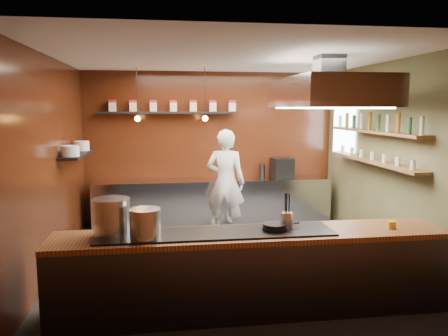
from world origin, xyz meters
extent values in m
plane|color=black|center=(0.00, 0.00, 0.00)|extent=(5.00, 5.00, 0.00)
plane|color=#351409|center=(0.00, 2.50, 1.50)|extent=(5.00, 0.00, 5.00)
plane|color=#351409|center=(-2.50, 0.00, 1.50)|extent=(0.00, 5.00, 5.00)
plane|color=#4D4E2C|center=(2.50, 0.00, 1.50)|extent=(0.00, 5.00, 5.00)
plane|color=silver|center=(0.00, 0.00, 3.00)|extent=(5.00, 5.00, 0.00)
plane|color=white|center=(2.45, 1.70, 1.90)|extent=(0.00, 1.00, 1.00)
cube|color=silver|center=(0.00, 2.17, 0.45)|extent=(4.60, 0.65, 0.90)
cube|color=#38383D|center=(0.00, -1.60, 0.43)|extent=(4.40, 0.70, 0.86)
cube|color=brown|center=(0.00, -1.60, 0.89)|extent=(4.40, 0.72, 0.06)
cube|color=black|center=(-0.40, -1.60, 0.93)|extent=(2.60, 0.55, 0.02)
cube|color=black|center=(-0.90, 2.36, 2.20)|extent=(2.60, 0.26, 0.04)
cube|color=black|center=(-2.34, 1.00, 1.55)|extent=(0.30, 1.40, 0.04)
cube|color=brown|center=(2.34, 0.30, 1.92)|extent=(0.26, 2.80, 0.04)
cube|color=brown|center=(2.34, 0.30, 1.45)|extent=(0.26, 2.80, 0.04)
cube|color=#38383D|center=(1.30, -0.40, 2.85)|extent=(0.35, 0.35, 0.30)
cube|color=silver|center=(1.30, -0.40, 2.50)|extent=(1.20, 2.00, 0.40)
cube|color=white|center=(1.30, -0.40, 2.29)|extent=(1.00, 1.80, 0.02)
cylinder|color=black|center=(-1.40, 1.70, 2.55)|extent=(0.01, 0.01, 0.90)
sphere|color=orange|center=(-1.40, 1.70, 2.10)|extent=(0.10, 0.10, 0.10)
cylinder|color=black|center=(-0.20, 1.70, 2.55)|extent=(0.01, 0.01, 0.90)
sphere|color=orange|center=(-0.20, 1.70, 2.10)|extent=(0.10, 0.10, 0.10)
cube|color=beige|center=(-1.90, 2.36, 2.31)|extent=(0.13, 0.13, 0.17)
cube|color=#AD1524|center=(-1.90, 2.36, 2.42)|extent=(0.13, 0.13, 0.05)
cube|color=beige|center=(-1.52, 2.36, 2.31)|extent=(0.13, 0.13, 0.17)
cube|color=#AD1524|center=(-1.52, 2.36, 2.42)|extent=(0.13, 0.13, 0.05)
cube|color=beige|center=(-1.13, 2.36, 2.31)|extent=(0.13, 0.13, 0.17)
cube|color=#AD1524|center=(-1.13, 2.36, 2.42)|extent=(0.13, 0.13, 0.05)
cube|color=beige|center=(-0.75, 2.36, 2.31)|extent=(0.13, 0.13, 0.17)
cube|color=#AD1524|center=(-0.75, 2.36, 2.42)|extent=(0.14, 0.13, 0.05)
cube|color=beige|center=(-0.37, 2.36, 2.31)|extent=(0.13, 0.13, 0.17)
cube|color=#AD1524|center=(-0.37, 2.36, 2.42)|extent=(0.14, 0.13, 0.05)
cube|color=beige|center=(0.02, 2.36, 2.31)|extent=(0.13, 0.13, 0.17)
cube|color=#AD1524|center=(0.02, 2.36, 2.42)|extent=(0.14, 0.13, 0.05)
cube|color=beige|center=(0.40, 2.36, 2.31)|extent=(0.13, 0.13, 0.17)
cube|color=#AD1524|center=(0.40, 2.36, 2.42)|extent=(0.14, 0.13, 0.05)
cylinder|color=white|center=(-2.34, 0.55, 1.65)|extent=(0.26, 0.26, 0.16)
cylinder|color=white|center=(-2.34, 1.45, 1.65)|extent=(0.26, 0.26, 0.16)
cylinder|color=silver|center=(2.34, -1.00, 2.06)|extent=(0.06, 0.06, 0.24)
cylinder|color=#2D5933|center=(2.34, -0.71, 2.06)|extent=(0.06, 0.06, 0.24)
cylinder|color=#8C601E|center=(2.34, -0.42, 2.06)|extent=(0.06, 0.06, 0.24)
cylinder|color=silver|center=(2.34, -0.13, 2.06)|extent=(0.06, 0.06, 0.24)
cylinder|color=#2D5933|center=(2.34, 0.16, 2.06)|extent=(0.06, 0.06, 0.24)
cylinder|color=#8C601E|center=(2.34, 0.44, 2.06)|extent=(0.06, 0.06, 0.24)
cylinder|color=silver|center=(2.34, 0.73, 2.06)|extent=(0.06, 0.06, 0.24)
cylinder|color=#2D5933|center=(2.34, 1.02, 2.06)|extent=(0.06, 0.06, 0.24)
cylinder|color=#8C601E|center=(2.34, 1.31, 2.06)|extent=(0.06, 0.06, 0.24)
cylinder|color=silver|center=(2.34, 1.60, 2.06)|extent=(0.06, 0.06, 0.24)
cylinder|color=silver|center=(2.34, -0.85, 1.53)|extent=(0.07, 0.07, 0.13)
cylinder|color=silver|center=(2.34, -0.47, 1.53)|extent=(0.07, 0.07, 0.13)
cylinder|color=silver|center=(2.34, -0.08, 1.53)|extent=(0.07, 0.07, 0.13)
cylinder|color=silver|center=(2.34, 0.30, 1.53)|extent=(0.07, 0.07, 0.13)
cylinder|color=silver|center=(2.34, 0.68, 1.53)|extent=(0.07, 0.07, 0.13)
cylinder|color=silver|center=(2.34, 1.07, 1.53)|extent=(0.07, 0.07, 0.13)
cylinder|color=silver|center=(2.34, 1.45, 1.53)|extent=(0.07, 0.07, 0.13)
cylinder|color=#B9BCC1|center=(-1.53, -1.50, 1.13)|extent=(0.41, 0.41, 0.39)
cylinder|color=#B6B8BD|center=(-1.16, -1.70, 1.09)|extent=(0.39, 0.39, 0.31)
cylinder|color=silver|center=(0.41, -1.55, 1.03)|extent=(0.17, 0.17, 0.18)
cylinder|color=black|center=(0.26, -1.61, 0.96)|extent=(0.28, 0.28, 0.04)
cylinder|color=black|center=(0.26, -1.61, 0.99)|extent=(0.26, 0.26, 0.04)
cylinder|color=black|center=(0.47, -1.55, 0.99)|extent=(0.18, 0.07, 0.02)
cylinder|color=yellow|center=(1.62, -1.67, 0.96)|extent=(0.12, 0.12, 0.09)
cube|color=black|center=(1.40, 2.21, 1.10)|extent=(0.43, 0.42, 0.39)
imported|color=white|center=(0.14, 1.46, 0.96)|extent=(0.82, 0.68, 1.92)
camera|label=1|loc=(-0.96, -6.22, 2.30)|focal=35.00mm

